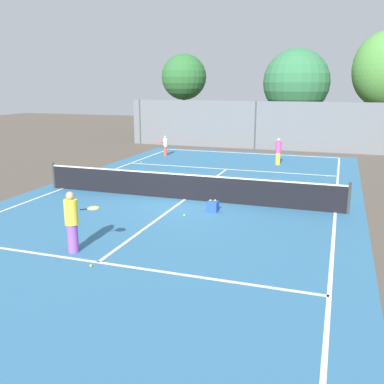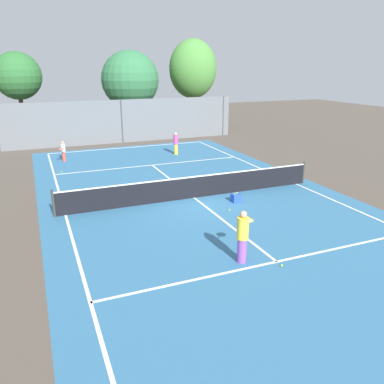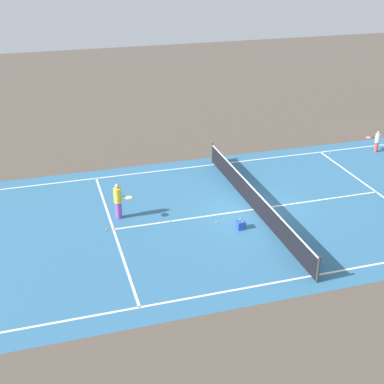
{
  "view_description": "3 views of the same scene",
  "coord_description": "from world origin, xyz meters",
  "px_view_note": "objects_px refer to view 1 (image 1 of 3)",
  "views": [
    {
      "loc": [
        5.46,
        -15.17,
        4.32
      ],
      "look_at": [
        1.41,
        -3.29,
        1.19
      ],
      "focal_mm": 40.72,
      "sensor_mm": 36.0,
      "label": 1
    },
    {
      "loc": [
        -6.34,
        -15.04,
        5.64
      ],
      "look_at": [
        -1.32,
        -2.93,
        1.33
      ],
      "focal_mm": 36.27,
      "sensor_mm": 36.0,
      "label": 2
    },
    {
      "loc": [
        20.0,
        -8.9,
        11.33
      ],
      "look_at": [
        0.09,
        -2.95,
        1.33
      ],
      "focal_mm": 50.49,
      "sensor_mm": 36.0,
      "label": 3
    }
  ],
  "objects_px": {
    "ball_crate": "(213,206)",
    "tennis_ball_4": "(184,215)",
    "tennis_ball_2": "(328,176)",
    "player_0": "(165,145)",
    "player_2": "(72,221)",
    "tennis_ball_1": "(142,231)",
    "tennis_ball_0": "(319,207)",
    "tennis_ball_5": "(91,266)",
    "tennis_ball_3": "(141,162)",
    "player_1": "(278,151)"
  },
  "relations": [
    {
      "from": "ball_crate",
      "to": "tennis_ball_4",
      "type": "xyz_separation_m",
      "value": [
        -0.74,
        -0.84,
        -0.15
      ]
    },
    {
      "from": "tennis_ball_2",
      "to": "tennis_ball_4",
      "type": "distance_m",
      "value": 9.26
    },
    {
      "from": "player_0",
      "to": "player_2",
      "type": "distance_m",
      "value": 15.88
    },
    {
      "from": "tennis_ball_1",
      "to": "tennis_ball_2",
      "type": "height_order",
      "value": "same"
    },
    {
      "from": "player_2",
      "to": "tennis_ball_0",
      "type": "bearing_deg",
      "value": 47.21
    },
    {
      "from": "tennis_ball_4",
      "to": "tennis_ball_5",
      "type": "bearing_deg",
      "value": -98.96
    },
    {
      "from": "ball_crate",
      "to": "tennis_ball_1",
      "type": "xyz_separation_m",
      "value": [
        -1.41,
        -2.74,
        -0.15
      ]
    },
    {
      "from": "player_0",
      "to": "tennis_ball_3",
      "type": "bearing_deg",
      "value": -98.45
    },
    {
      "from": "ball_crate",
      "to": "tennis_ball_1",
      "type": "bearing_deg",
      "value": -117.28
    },
    {
      "from": "tennis_ball_2",
      "to": "player_0",
      "type": "bearing_deg",
      "value": 161.23
    },
    {
      "from": "ball_crate",
      "to": "tennis_ball_2",
      "type": "distance_m",
      "value": 8.18
    },
    {
      "from": "player_1",
      "to": "tennis_ball_1",
      "type": "relative_size",
      "value": 22.04
    },
    {
      "from": "player_0",
      "to": "tennis_ball_2",
      "type": "height_order",
      "value": "player_0"
    },
    {
      "from": "player_2",
      "to": "ball_crate",
      "type": "height_order",
      "value": "player_2"
    },
    {
      "from": "player_1",
      "to": "ball_crate",
      "type": "height_order",
      "value": "player_1"
    },
    {
      "from": "ball_crate",
      "to": "player_2",
      "type": "bearing_deg",
      "value": -116.85
    },
    {
      "from": "player_1",
      "to": "tennis_ball_1",
      "type": "bearing_deg",
      "value": -100.31
    },
    {
      "from": "player_1",
      "to": "tennis_ball_4",
      "type": "relative_size",
      "value": 22.04
    },
    {
      "from": "player_1",
      "to": "tennis_ball_2",
      "type": "bearing_deg",
      "value": -42.13
    },
    {
      "from": "tennis_ball_1",
      "to": "tennis_ball_2",
      "type": "relative_size",
      "value": 1.0
    },
    {
      "from": "tennis_ball_3",
      "to": "tennis_ball_5",
      "type": "relative_size",
      "value": 1.0
    },
    {
      "from": "player_2",
      "to": "tennis_ball_5",
      "type": "height_order",
      "value": "player_2"
    },
    {
      "from": "player_0",
      "to": "tennis_ball_4",
      "type": "height_order",
      "value": "player_0"
    },
    {
      "from": "tennis_ball_2",
      "to": "tennis_ball_3",
      "type": "xyz_separation_m",
      "value": [
        -10.12,
        0.65,
        0.0
      ]
    },
    {
      "from": "player_1",
      "to": "tennis_ball_5",
      "type": "relative_size",
      "value": 22.04
    },
    {
      "from": "tennis_ball_0",
      "to": "tennis_ball_2",
      "type": "height_order",
      "value": "same"
    },
    {
      "from": "ball_crate",
      "to": "tennis_ball_3",
      "type": "relative_size",
      "value": 6.45
    },
    {
      "from": "tennis_ball_4",
      "to": "ball_crate",
      "type": "bearing_deg",
      "value": 48.41
    },
    {
      "from": "tennis_ball_0",
      "to": "ball_crate",
      "type": "bearing_deg",
      "value": -155.37
    },
    {
      "from": "player_0",
      "to": "player_1",
      "type": "height_order",
      "value": "player_1"
    },
    {
      "from": "player_0",
      "to": "tennis_ball_1",
      "type": "bearing_deg",
      "value": -70.54
    },
    {
      "from": "player_1",
      "to": "player_0",
      "type": "bearing_deg",
      "value": 173.08
    },
    {
      "from": "player_2",
      "to": "tennis_ball_5",
      "type": "xyz_separation_m",
      "value": [
        0.94,
        -0.71,
        -0.81
      ]
    },
    {
      "from": "player_0",
      "to": "ball_crate",
      "type": "bearing_deg",
      "value": -60.04
    },
    {
      "from": "tennis_ball_2",
      "to": "tennis_ball_0",
      "type": "bearing_deg",
      "value": -91.02
    },
    {
      "from": "tennis_ball_4",
      "to": "tennis_ball_3",
      "type": "bearing_deg",
      "value": 123.28
    },
    {
      "from": "player_0",
      "to": "tennis_ball_5",
      "type": "xyz_separation_m",
      "value": [
        4.67,
        -16.15,
        -0.61
      ]
    },
    {
      "from": "player_1",
      "to": "tennis_ball_0",
      "type": "relative_size",
      "value": 22.04
    },
    {
      "from": "player_2",
      "to": "tennis_ball_1",
      "type": "xyz_separation_m",
      "value": [
        1.01,
        2.04,
        -0.81
      ]
    },
    {
      "from": "tennis_ball_0",
      "to": "tennis_ball_3",
      "type": "distance_m",
      "value": 11.89
    },
    {
      "from": "tennis_ball_1",
      "to": "tennis_ball_5",
      "type": "height_order",
      "value": "same"
    },
    {
      "from": "tennis_ball_5",
      "to": "player_0",
      "type": "bearing_deg",
      "value": 106.12
    },
    {
      "from": "player_2",
      "to": "ball_crate",
      "type": "distance_m",
      "value": 5.4
    },
    {
      "from": "player_1",
      "to": "tennis_ball_2",
      "type": "xyz_separation_m",
      "value": [
        2.71,
        -2.45,
        -0.71
      ]
    },
    {
      "from": "player_0",
      "to": "tennis_ball_1",
      "type": "height_order",
      "value": "player_0"
    },
    {
      "from": "player_1",
      "to": "tennis_ball_2",
      "type": "relative_size",
      "value": 22.04
    },
    {
      "from": "tennis_ball_0",
      "to": "tennis_ball_1",
      "type": "relative_size",
      "value": 1.0
    },
    {
      "from": "player_1",
      "to": "tennis_ball_4",
      "type": "xyz_separation_m",
      "value": [
        -1.61,
        -10.64,
        -0.71
      ]
    },
    {
      "from": "player_2",
      "to": "tennis_ball_0",
      "type": "distance_m",
      "value": 8.72
    },
    {
      "from": "tennis_ball_0",
      "to": "tennis_ball_1",
      "type": "height_order",
      "value": "same"
    }
  ]
}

